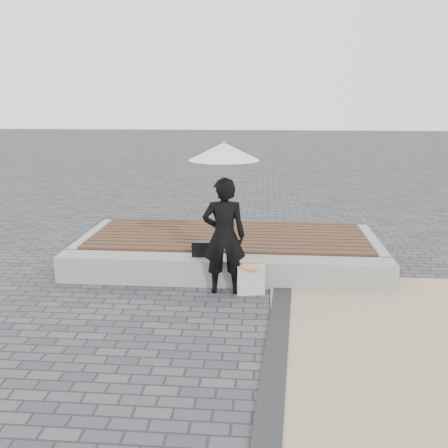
{
  "coord_description": "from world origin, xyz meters",
  "views": [
    {
      "loc": [
        0.59,
        -5.45,
        2.67
      ],
      "look_at": [
        0.04,
        1.24,
        1.0
      ],
      "focal_mm": 40.25,
      "sensor_mm": 36.0,
      "label": 1
    }
  ],
  "objects_px": {
    "seating_ledge": "(223,270)",
    "woman": "(224,236)",
    "parasol": "(224,151)",
    "handbag": "(203,249)",
    "canvas_tote": "(251,280)"
  },
  "relations": [
    {
      "from": "canvas_tote",
      "to": "parasol",
      "type": "bearing_deg",
      "value": 166.6
    },
    {
      "from": "seating_ledge",
      "to": "woman",
      "type": "height_order",
      "value": "woman"
    },
    {
      "from": "woman",
      "to": "parasol",
      "type": "distance_m",
      "value": 1.17
    },
    {
      "from": "seating_ledge",
      "to": "canvas_tote",
      "type": "distance_m",
      "value": 0.57
    },
    {
      "from": "parasol",
      "to": "handbag",
      "type": "bearing_deg",
      "value": 132.18
    },
    {
      "from": "handbag",
      "to": "woman",
      "type": "bearing_deg",
      "value": -50.15
    },
    {
      "from": "seating_ledge",
      "to": "handbag",
      "type": "xyz_separation_m",
      "value": [
        -0.31,
        0.02,
        0.31
      ]
    },
    {
      "from": "woman",
      "to": "handbag",
      "type": "xyz_separation_m",
      "value": [
        -0.35,
        0.38,
        -0.31
      ]
    },
    {
      "from": "woman",
      "to": "parasol",
      "type": "xyz_separation_m",
      "value": [
        -0.0,
        0.0,
        1.17
      ]
    },
    {
      "from": "parasol",
      "to": "canvas_tote",
      "type": "bearing_deg",
      "value": -4.17
    },
    {
      "from": "seating_ledge",
      "to": "woman",
      "type": "relative_size",
      "value": 3.02
    },
    {
      "from": "handbag",
      "to": "canvas_tote",
      "type": "xyz_separation_m",
      "value": [
        0.73,
        -0.41,
        -0.31
      ]
    },
    {
      "from": "seating_ledge",
      "to": "woman",
      "type": "distance_m",
      "value": 0.72
    },
    {
      "from": "parasol",
      "to": "handbag",
      "type": "height_order",
      "value": "parasol"
    },
    {
      "from": "seating_ledge",
      "to": "parasol",
      "type": "height_order",
      "value": "parasol"
    }
  ]
}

